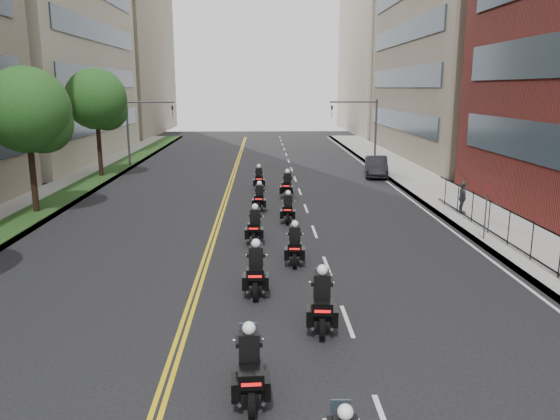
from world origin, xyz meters
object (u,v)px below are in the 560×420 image
at_px(motorcycle_7, 288,209).
at_px(pedestrian_c, 463,198).
at_px(motorcycle_10, 259,179).
at_px(motorcycle_9, 287,186).
at_px(motorcycle_4, 256,272).
at_px(motorcycle_8, 259,199).
at_px(motorcycle_3, 322,303).
at_px(parked_sedan, 376,166).
at_px(motorcycle_2, 250,369).
at_px(motorcycle_5, 295,246).
at_px(motorcycle_6, 255,227).

height_order(motorcycle_7, pedestrian_c, pedestrian_c).
relative_size(motorcycle_10, pedestrian_c, 1.33).
xyz_separation_m(motorcycle_9, motorcycle_10, (-1.74, 2.79, -0.03)).
height_order(motorcycle_4, motorcycle_7, motorcycle_4).
xyz_separation_m(motorcycle_8, motorcycle_9, (1.69, 3.61, 0.05)).
bearing_deg(motorcycle_7, motorcycle_3, -83.92).
relative_size(parked_sedan, pedestrian_c, 2.73).
bearing_deg(motorcycle_4, parked_sedan, 70.52).
bearing_deg(motorcycle_2, parked_sedan, 70.09).
bearing_deg(motorcycle_10, motorcycle_3, -85.59).
xyz_separation_m(motorcycle_3, motorcycle_7, (-0.36, 12.39, -0.08)).
bearing_deg(motorcycle_9, motorcycle_10, 128.75).
distance_m(motorcycle_5, motorcycle_6, 3.32).
xyz_separation_m(motorcycle_3, motorcycle_5, (-0.41, 5.82, -0.06)).
bearing_deg(motorcycle_4, motorcycle_6, 91.97).
bearing_deg(motorcycle_8, motorcycle_6, -89.32).
xyz_separation_m(motorcycle_2, pedestrian_c, (10.72, 16.76, 0.32)).
distance_m(parked_sedan, pedestrian_c, 13.33).
bearing_deg(pedestrian_c, motorcycle_9, 65.26).
height_order(motorcycle_2, motorcycle_8, motorcycle_2).
xyz_separation_m(motorcycle_5, motorcycle_10, (-1.44, 15.64, 0.00)).
height_order(motorcycle_5, motorcycle_8, motorcycle_5).
bearing_deg(pedestrian_c, motorcycle_6, 119.27).
distance_m(motorcycle_2, motorcycle_8, 18.55).
relative_size(motorcycle_5, parked_sedan, 0.48).
bearing_deg(motorcycle_3, motorcycle_2, -113.78).
relative_size(motorcycle_3, pedestrian_c, 1.45).
distance_m(motorcycle_6, parked_sedan, 19.86).
xyz_separation_m(motorcycle_2, motorcycle_5, (1.53, 9.31, -0.02)).
bearing_deg(pedestrian_c, motorcycle_3, 152.99).
relative_size(motorcycle_2, motorcycle_6, 1.01).
distance_m(motorcycle_6, pedestrian_c, 11.67).
xyz_separation_m(motorcycle_8, motorcycle_10, (-0.05, 6.40, 0.01)).
bearing_deg(motorcycle_2, motorcycle_6, 86.80).
relative_size(motorcycle_3, parked_sedan, 0.53).
xyz_separation_m(motorcycle_2, motorcycle_8, (0.14, 18.55, -0.04)).
bearing_deg(motorcycle_3, motorcycle_10, 100.20).
bearing_deg(parked_sedan, motorcycle_3, -95.75).
relative_size(motorcycle_4, motorcycle_6, 1.06).
relative_size(motorcycle_6, motorcycle_7, 1.06).
distance_m(motorcycle_3, motorcycle_7, 12.40).
distance_m(motorcycle_6, motorcycle_8, 6.30).
height_order(motorcycle_3, motorcycle_8, motorcycle_3).
bearing_deg(pedestrian_c, motorcycle_10, 58.92).
bearing_deg(motorcycle_10, pedestrian_c, -38.11).
bearing_deg(motorcycle_10, motorcycle_4, -90.57).
distance_m(motorcycle_4, motorcycle_6, 5.99).
xyz_separation_m(motorcycle_4, motorcycle_9, (1.75, 15.90, -0.02)).
bearing_deg(motorcycle_6, motorcycle_10, 92.47).
xyz_separation_m(motorcycle_6, motorcycle_8, (0.17, 6.30, -0.03)).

